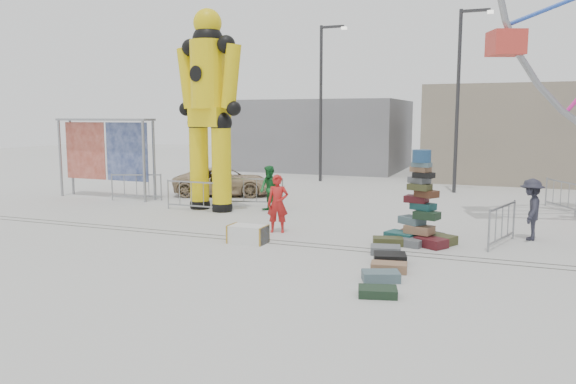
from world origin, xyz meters
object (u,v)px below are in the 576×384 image
at_px(barricade_dummy_a, 137,187).
at_px(pedestrian_red, 278,204).
at_px(barricade_dummy_b, 191,196).
at_px(parked_suv, 224,181).
at_px(crash_test_dummy, 209,103).
at_px(suitcase_tower, 420,217).
at_px(steamer_trunk, 248,234).
at_px(pedestrian_green, 270,189).
at_px(barricade_wheel_back, 561,195).
at_px(pedestrian_grey, 531,209).
at_px(lamp_post_right, 460,92).
at_px(barricade_dummy_c, 257,192).
at_px(lamp_post_left, 323,95).
at_px(pedestrian_black, 220,182).
at_px(banner_scaffold, 105,139).
at_px(barricade_wheel_front, 502,225).

bearing_deg(barricade_dummy_a, pedestrian_red, -46.68).
distance_m(barricade_dummy_b, parked_suv, 4.09).
bearing_deg(crash_test_dummy, pedestrian_red, -23.01).
relative_size(suitcase_tower, barricade_dummy_b, 1.27).
height_order(crash_test_dummy, steamer_trunk, crash_test_dummy).
relative_size(pedestrian_green, parked_suv, 0.39).
bearing_deg(pedestrian_green, barricade_wheel_back, 54.54).
relative_size(barricade_wheel_back, pedestrian_grey, 1.17).
height_order(lamp_post_right, barricade_dummy_c, lamp_post_right).
distance_m(lamp_post_right, lamp_post_left, 7.28).
relative_size(lamp_post_right, pedestrian_black, 4.19).
relative_size(banner_scaffold, pedestrian_red, 2.68).
xyz_separation_m(steamer_trunk, pedestrian_black, (-3.67, 5.20, 0.72)).
height_order(lamp_post_left, barricade_dummy_c, lamp_post_left).
bearing_deg(barricade_wheel_front, pedestrian_red, 113.04).
xyz_separation_m(barricade_dummy_b, parked_suv, (-0.79, 4.02, 0.05)).
bearing_deg(parked_suv, pedestrian_green, -151.23).
xyz_separation_m(lamp_post_right, pedestrian_green, (-5.81, -7.74, -3.65)).
bearing_deg(lamp_post_right, barricade_wheel_back, -41.77).
relative_size(barricade_dummy_a, barricade_wheel_back, 1.00).
xyz_separation_m(barricade_wheel_front, pedestrian_red, (-6.20, -0.63, 0.31)).
relative_size(lamp_post_right, barricade_dummy_a, 4.00).
bearing_deg(barricade_dummy_a, barricade_wheel_back, -8.00).
relative_size(suitcase_tower, banner_scaffold, 0.55).
distance_m(crash_test_dummy, pedestrian_black, 3.06).
distance_m(crash_test_dummy, barricade_dummy_b, 3.42).
relative_size(crash_test_dummy, barricade_dummy_b, 3.70).
distance_m(steamer_trunk, parked_suv, 9.43).
xyz_separation_m(barricade_dummy_a, pedestrian_grey, (14.70, -2.11, 0.31)).
bearing_deg(barricade_dummy_b, banner_scaffold, 163.67).
bearing_deg(steamer_trunk, lamp_post_right, 71.16).
bearing_deg(crash_test_dummy, suitcase_tower, -5.56).
relative_size(barricade_dummy_a, barricade_wheel_front, 1.00).
bearing_deg(pedestrian_red, crash_test_dummy, 128.19).
xyz_separation_m(crash_test_dummy, barricade_wheel_front, (10.01, -2.15, -3.35)).
xyz_separation_m(pedestrian_red, pedestrian_black, (-3.89, 3.61, 0.09)).
distance_m(pedestrian_black, parked_suv, 3.11).
height_order(crash_test_dummy, barricade_dummy_a, crash_test_dummy).
xyz_separation_m(banner_scaffold, barricade_dummy_c, (6.78, 0.26, -1.94)).
distance_m(lamp_post_right, pedestrian_red, 12.27).
bearing_deg(pedestrian_grey, barricade_wheel_back, 171.77).
distance_m(banner_scaffold, steamer_trunk, 10.90).
distance_m(suitcase_tower, parked_suv, 11.25).
distance_m(lamp_post_right, banner_scaffold, 15.39).
distance_m(lamp_post_left, banner_scaffold, 11.35).
distance_m(lamp_post_left, pedestrian_black, 10.05).
distance_m(suitcase_tower, banner_scaffold, 14.13).
bearing_deg(pedestrian_black, pedestrian_red, 164.02).
height_order(barricade_wheel_front, pedestrian_green, pedestrian_green).
bearing_deg(pedestrian_grey, pedestrian_red, -73.35).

